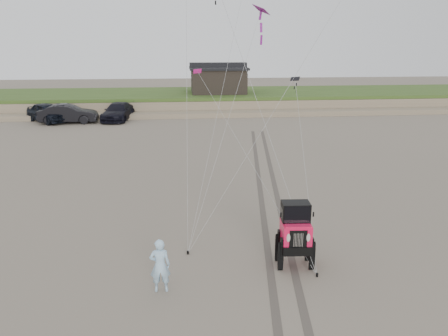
{
  "coord_description": "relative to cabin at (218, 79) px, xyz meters",
  "views": [
    {
      "loc": [
        -2.4,
        -13.08,
        7.27
      ],
      "look_at": [
        -0.78,
        3.0,
        2.6
      ],
      "focal_mm": 35.0,
      "sensor_mm": 36.0,
      "label": 1
    }
  ],
  "objects": [
    {
      "name": "truck_a",
      "position": [
        -16.82,
        -7.67,
        -2.34
      ],
      "size": [
        5.13,
        5.31,
        1.8
      ],
      "primitive_type": "imported",
      "rotation": [
        0.0,
        0.0,
        0.74
      ],
      "color": "black",
      "rests_on": "ground"
    },
    {
      "name": "truck_b",
      "position": [
        -14.76,
        -8.53,
        -2.36
      ],
      "size": [
        5.38,
        2.07,
        1.75
      ],
      "primitive_type": "imported",
      "rotation": [
        0.0,
        0.0,
        1.61
      ],
      "color": "black",
      "rests_on": "ground"
    },
    {
      "name": "man",
      "position": [
        -5.13,
        -38.24,
        -2.39
      ],
      "size": [
        0.63,
        0.42,
        1.7
      ],
      "primitive_type": "imported",
      "rotation": [
        0.0,
        0.0,
        3.16
      ],
      "color": "#97C8EA",
      "rests_on": "ground"
    },
    {
      "name": "tire_tracks",
      "position": [
        0.0,
        -29.0,
        -3.23
      ],
      "size": [
        5.22,
        29.74,
        0.01
      ],
      "color": "#4C443D",
      "rests_on": "ground"
    },
    {
      "name": "ground",
      "position": [
        -2.0,
        -37.0,
        -3.24
      ],
      "size": [
        160.0,
        160.0,
        0.0
      ],
      "primitive_type": "plane",
      "color": "#6B6054",
      "rests_on": "ground"
    },
    {
      "name": "stake_aux",
      "position": [
        -0.16,
        -37.91,
        -3.18
      ],
      "size": [
        0.08,
        0.08,
        0.12
      ],
      "primitive_type": "cylinder",
      "color": "black",
      "rests_on": "ground"
    },
    {
      "name": "truck_c",
      "position": [
        -10.37,
        -7.3,
        -2.42
      ],
      "size": [
        3.06,
        5.88,
        1.63
      ],
      "primitive_type": "imported",
      "rotation": [
        0.0,
        0.0,
        -0.14
      ],
      "color": "black",
      "rests_on": "ground"
    },
    {
      "name": "jeep",
      "position": [
        -0.71,
        -37.11,
        -2.35
      ],
      "size": [
        2.36,
        4.87,
        1.77
      ],
      "primitive_type": null,
      "rotation": [
        0.0,
        0.0,
        -0.07
      ],
      "color": "#F91549",
      "rests_on": "ground"
    },
    {
      "name": "dune_ridge",
      "position": [
        -2.0,
        0.5,
        -2.42
      ],
      "size": [
        160.0,
        14.25,
        1.73
      ],
      "color": "#7A6B54",
      "rests_on": "ground"
    },
    {
      "name": "stake_main",
      "position": [
        -4.27,
        -35.93,
        -3.18
      ],
      "size": [
        0.08,
        0.08,
        0.12
      ],
      "primitive_type": "cylinder",
      "color": "black",
      "rests_on": "ground"
    },
    {
      "name": "cabin",
      "position": [
        0.0,
        0.0,
        0.0
      ],
      "size": [
        6.4,
        5.4,
        3.35
      ],
      "color": "black",
      "rests_on": "dune_ridge"
    }
  ]
}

